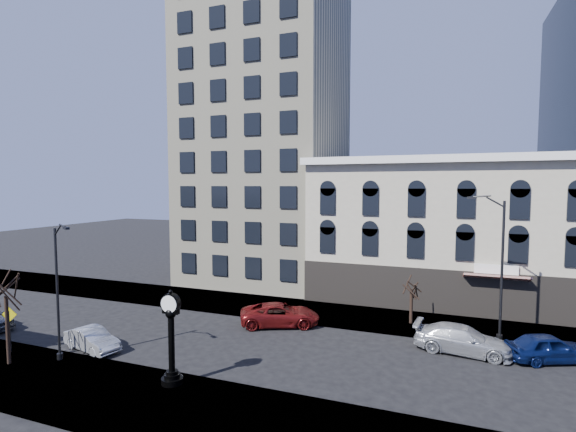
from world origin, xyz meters
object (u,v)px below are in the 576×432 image
at_px(street_clock, 171,341).
at_px(warning_sign, 10,321).
at_px(street_lamp_near, 59,256).
at_px(car_near_b, 92,339).

bearing_deg(street_clock, warning_sign, 176.89).
relative_size(street_clock, warning_sign, 1.75).
bearing_deg(warning_sign, street_lamp_near, -22.25).
relative_size(street_lamp_near, warning_sign, 2.93).
bearing_deg(warning_sign, street_clock, -22.10).
xyz_separation_m(street_lamp_near, car_near_b, (-0.09, 2.17, -5.53)).
bearing_deg(street_clock, street_lamp_near, 176.97).
distance_m(street_lamp_near, warning_sign, 5.94).
bearing_deg(car_near_b, street_lamp_near, -164.32).
xyz_separation_m(street_clock, warning_sign, (-11.53, -0.06, -0.29)).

